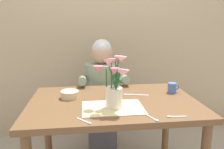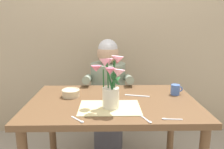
{
  "view_description": "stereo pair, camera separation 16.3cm",
  "coord_description": "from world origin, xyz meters",
  "px_view_note": "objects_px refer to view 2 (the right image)",
  "views": [
    {
      "loc": [
        -0.2,
        -1.53,
        1.29
      ],
      "look_at": [
        -0.01,
        0.05,
        0.92
      ],
      "focal_mm": 36.16,
      "sensor_mm": 36.0,
      "label": 1
    },
    {
      "loc": [
        -0.04,
        -1.54,
        1.29
      ],
      "look_at": [
        -0.01,
        0.05,
        0.92
      ],
      "focal_mm": 36.16,
      "sensor_mm": 36.0,
      "label": 2
    }
  ],
  "objects_px": {
    "dinner_knife": "(137,96)",
    "ceramic_mug": "(175,90)",
    "flower_vase": "(111,82)",
    "seated_person": "(108,96)",
    "ceramic_bowl": "(71,93)"
  },
  "relations": [
    {
      "from": "seated_person",
      "to": "flower_vase",
      "type": "relative_size",
      "value": 3.26
    },
    {
      "from": "flower_vase",
      "to": "dinner_knife",
      "type": "relative_size",
      "value": 1.83
    },
    {
      "from": "seated_person",
      "to": "ceramic_bowl",
      "type": "xyz_separation_m",
      "value": [
        -0.28,
        -0.52,
        0.21
      ]
    },
    {
      "from": "ceramic_bowl",
      "to": "flower_vase",
      "type": "bearing_deg",
      "value": -38.91
    },
    {
      "from": "seated_person",
      "to": "ceramic_mug",
      "type": "height_order",
      "value": "seated_person"
    },
    {
      "from": "ceramic_mug",
      "to": "ceramic_bowl",
      "type": "bearing_deg",
      "value": -177.77
    },
    {
      "from": "dinner_knife",
      "to": "ceramic_mug",
      "type": "xyz_separation_m",
      "value": [
        0.3,
        0.03,
        0.04
      ]
    },
    {
      "from": "seated_person",
      "to": "flower_vase",
      "type": "xyz_separation_m",
      "value": [
        0.02,
        -0.77,
        0.36
      ]
    },
    {
      "from": "seated_person",
      "to": "dinner_knife",
      "type": "distance_m",
      "value": 0.6
    },
    {
      "from": "ceramic_bowl",
      "to": "seated_person",
      "type": "bearing_deg",
      "value": 61.57
    },
    {
      "from": "ceramic_bowl",
      "to": "dinner_knife",
      "type": "distance_m",
      "value": 0.5
    },
    {
      "from": "flower_vase",
      "to": "ceramic_mug",
      "type": "distance_m",
      "value": 0.59
    },
    {
      "from": "seated_person",
      "to": "ceramic_bowl",
      "type": "height_order",
      "value": "seated_person"
    },
    {
      "from": "flower_vase",
      "to": "ceramic_bowl",
      "type": "xyz_separation_m",
      "value": [
        -0.3,
        0.24,
        -0.15
      ]
    },
    {
      "from": "dinner_knife",
      "to": "ceramic_mug",
      "type": "distance_m",
      "value": 0.31
    }
  ]
}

